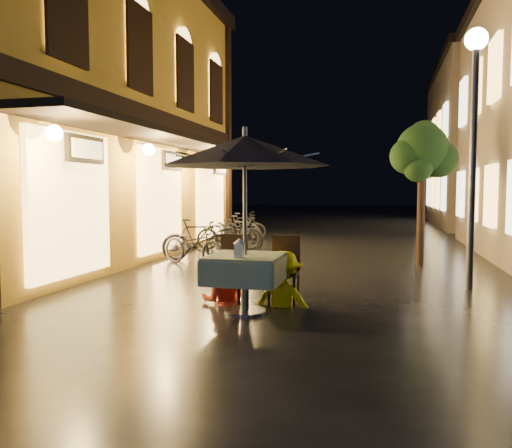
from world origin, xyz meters
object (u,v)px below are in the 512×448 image
(streetlamp_near, at_px, (474,111))
(bicycle_0, at_px, (193,245))
(cafe_table, at_px, (245,269))
(person_orange, at_px, (223,256))
(table_lantern, at_px, (239,247))
(person_yellow, at_px, (284,253))
(patio_umbrella, at_px, (245,151))

(streetlamp_near, bearing_deg, bicycle_0, 166.36)
(streetlamp_near, bearing_deg, cafe_table, -142.39)
(streetlamp_near, xyz_separation_m, person_orange, (-3.64, -1.94, -2.23))
(streetlamp_near, distance_m, cafe_table, 4.64)
(table_lantern, bearing_deg, bicycle_0, 118.64)
(person_orange, relative_size, person_yellow, 0.92)
(table_lantern, bearing_deg, person_orange, 120.84)
(person_yellow, relative_size, bicycle_0, 0.89)
(patio_umbrella, bearing_deg, person_yellow, 53.99)
(patio_umbrella, bearing_deg, table_lantern, -90.00)
(streetlamp_near, relative_size, table_lantern, 16.92)
(streetlamp_near, bearing_deg, patio_umbrella, -142.39)
(patio_umbrella, distance_m, person_yellow, 1.56)
(streetlamp_near, height_order, patio_umbrella, streetlamp_near)
(streetlamp_near, distance_m, table_lantern, 4.64)
(table_lantern, bearing_deg, cafe_table, 90.00)
(streetlamp_near, relative_size, bicycle_0, 2.49)
(table_lantern, xyz_separation_m, person_orange, (-0.46, 0.77, -0.23))
(streetlamp_near, relative_size, cafe_table, 4.27)
(table_lantern, relative_size, person_orange, 0.18)
(bicycle_0, bearing_deg, person_orange, -129.81)
(bicycle_0, bearing_deg, cafe_table, -127.56)
(streetlamp_near, distance_m, person_orange, 4.69)
(cafe_table, xyz_separation_m, bicycle_0, (-2.20, 3.75, -0.14))
(cafe_table, relative_size, bicycle_0, 0.58)
(person_yellow, bearing_deg, person_orange, 10.93)
(cafe_table, bearing_deg, bicycle_0, 120.35)
(bicycle_0, bearing_deg, person_yellow, -118.57)
(patio_umbrella, relative_size, bicycle_0, 1.45)
(table_lantern, bearing_deg, person_yellow, 63.77)
(patio_umbrella, height_order, table_lantern, patio_umbrella)
(cafe_table, xyz_separation_m, person_yellow, (0.41, 0.57, 0.16))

